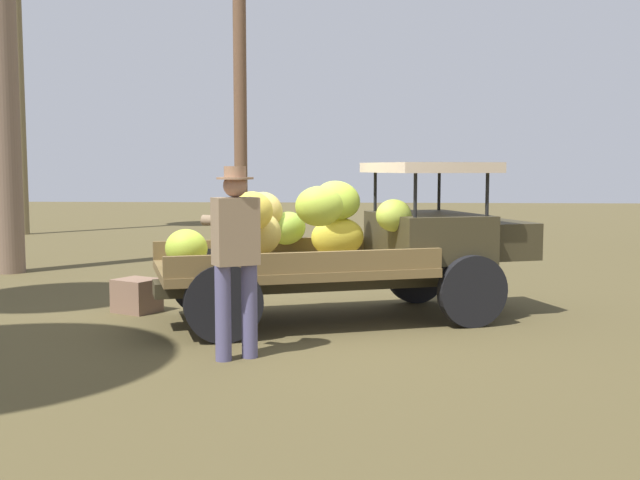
# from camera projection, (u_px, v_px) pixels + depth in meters

# --- Properties ---
(ground_plane) EXTENTS (60.00, 60.00, 0.00)m
(ground_plane) POSITION_uv_depth(u_px,v_px,m) (325.00, 320.00, 8.88)
(ground_plane) COLOR brown
(truck) EXTENTS (4.66, 2.89, 1.85)m
(truck) POSITION_uv_depth(u_px,v_px,m) (362.00, 242.00, 8.92)
(truck) COLOR #37311E
(truck) RESTS_ON ground
(farmer) EXTENTS (0.57, 0.55, 1.80)m
(farmer) POSITION_uv_depth(u_px,v_px,m) (235.00, 250.00, 6.99)
(farmer) COLOR #555077
(farmer) RESTS_ON ground
(wooden_crate) EXTENTS (0.63, 0.61, 0.41)m
(wooden_crate) POSITION_uv_depth(u_px,v_px,m) (137.00, 295.00, 9.37)
(wooden_crate) COLOR #82624C
(wooden_crate) RESTS_ON ground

